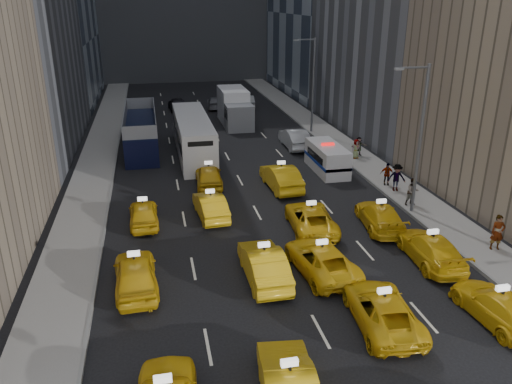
% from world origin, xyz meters
% --- Properties ---
extents(ground, '(160.00, 160.00, 0.00)m').
position_xyz_m(ground, '(0.00, 0.00, 0.00)').
color(ground, black).
rests_on(ground, ground).
extents(sidewalk_west, '(3.00, 90.00, 0.15)m').
position_xyz_m(sidewalk_west, '(-10.50, 25.00, 0.07)').
color(sidewalk_west, gray).
rests_on(sidewalk_west, ground).
extents(sidewalk_east, '(3.00, 90.00, 0.15)m').
position_xyz_m(sidewalk_east, '(10.50, 25.00, 0.07)').
color(sidewalk_east, gray).
rests_on(sidewalk_east, ground).
extents(curb_west, '(0.15, 90.00, 0.18)m').
position_xyz_m(curb_west, '(-9.05, 25.00, 0.09)').
color(curb_west, slate).
rests_on(curb_west, ground).
extents(curb_east, '(0.15, 90.00, 0.18)m').
position_xyz_m(curb_east, '(9.05, 25.00, 0.09)').
color(curb_east, slate).
rests_on(curb_east, ground).
extents(streetlight_near, '(2.15, 0.22, 9.00)m').
position_xyz_m(streetlight_near, '(9.18, 12.00, 4.92)').
color(streetlight_near, '#595B60').
rests_on(streetlight_near, ground).
extents(streetlight_far, '(2.15, 0.22, 9.00)m').
position_xyz_m(streetlight_far, '(9.18, 32.00, 4.92)').
color(streetlight_far, '#595B60').
rests_on(streetlight_far, ground).
extents(taxi_6, '(2.69, 5.08, 1.36)m').
position_xyz_m(taxi_6, '(2.56, 1.94, 0.68)').
color(taxi_6, gold).
rests_on(taxi_6, ground).
extents(taxi_7, '(2.15, 4.77, 1.36)m').
position_xyz_m(taxi_7, '(7.27, 1.14, 0.68)').
color(taxi_7, gold).
rests_on(taxi_7, ground).
extents(taxi_8, '(2.13, 4.77, 1.59)m').
position_xyz_m(taxi_8, '(-7.18, 6.68, 0.80)').
color(taxi_8, gold).
rests_on(taxi_8, ground).
extents(taxi_9, '(1.72, 4.85, 1.59)m').
position_xyz_m(taxi_9, '(-1.33, 6.33, 0.80)').
color(taxi_9, gold).
rests_on(taxi_9, ground).
extents(taxi_10, '(2.84, 5.26, 1.40)m').
position_xyz_m(taxi_10, '(1.50, 6.39, 0.70)').
color(taxi_10, gold).
rests_on(taxi_10, ground).
extents(taxi_11, '(2.35, 5.10, 1.44)m').
position_xyz_m(taxi_11, '(7.17, 6.22, 0.72)').
color(taxi_11, gold).
rests_on(taxi_11, ground).
extents(taxi_12, '(1.74, 4.10, 1.38)m').
position_xyz_m(taxi_12, '(-6.82, 13.73, 0.69)').
color(taxi_12, gold).
rests_on(taxi_12, ground).
extents(taxi_13, '(1.87, 4.49, 1.44)m').
position_xyz_m(taxi_13, '(-2.87, 13.99, 0.72)').
color(taxi_13, gold).
rests_on(taxi_13, ground).
extents(taxi_14, '(2.74, 5.25, 1.41)m').
position_xyz_m(taxi_14, '(2.49, 11.07, 0.70)').
color(taxi_14, gold).
rests_on(taxi_14, ground).
extents(taxi_15, '(2.62, 5.08, 1.41)m').
position_xyz_m(taxi_15, '(6.45, 10.49, 0.70)').
color(taxi_15, gold).
rests_on(taxi_15, ground).
extents(taxi_16, '(2.02, 4.52, 1.51)m').
position_xyz_m(taxi_16, '(-2.33, 19.26, 0.75)').
color(taxi_16, gold).
rests_on(taxi_16, ground).
extents(taxi_17, '(2.04, 5.15, 1.67)m').
position_xyz_m(taxi_17, '(2.50, 17.77, 0.83)').
color(taxi_17, gold).
rests_on(taxi_17, ground).
extents(nypd_van, '(2.47, 5.31, 2.21)m').
position_xyz_m(nypd_van, '(6.86, 20.65, 1.00)').
color(nypd_van, silver).
rests_on(nypd_van, ground).
extents(double_decker, '(2.70, 11.57, 3.36)m').
position_xyz_m(double_decker, '(-6.91, 29.78, 1.67)').
color(double_decker, black).
rests_on(double_decker, ground).
extents(city_bus, '(4.11, 12.72, 3.23)m').
position_xyz_m(city_bus, '(-2.67, 27.11, 1.60)').
color(city_bus, silver).
rests_on(city_bus, ground).
extents(box_truck, '(3.18, 7.94, 3.56)m').
position_xyz_m(box_truck, '(2.56, 37.07, 1.76)').
color(box_truck, white).
rests_on(box_truck, ground).
extents(misc_car_0, '(1.80, 5.09, 1.68)m').
position_xyz_m(misc_car_0, '(6.26, 27.39, 0.84)').
color(misc_car_0, '#AFB2B7').
rests_on(misc_car_0, ground).
extents(misc_car_1, '(2.80, 5.85, 1.61)m').
position_xyz_m(misc_car_1, '(-7.19, 41.96, 0.81)').
color(misc_car_1, black).
rests_on(misc_car_1, ground).
extents(misc_car_2, '(2.45, 4.83, 1.34)m').
position_xyz_m(misc_car_2, '(1.65, 45.47, 0.67)').
color(misc_car_2, gray).
rests_on(misc_car_2, ground).
extents(misc_car_3, '(2.12, 4.63, 1.54)m').
position_xyz_m(misc_car_3, '(-2.89, 45.14, 0.77)').
color(misc_car_3, black).
rests_on(misc_car_3, ground).
extents(misc_car_4, '(1.93, 4.52, 1.45)m').
position_xyz_m(misc_car_4, '(5.45, 45.32, 0.72)').
color(misc_car_4, '#979B9E').
rests_on(misc_car_4, ground).
extents(pedestrian_0, '(0.79, 0.61, 1.91)m').
position_xyz_m(pedestrian_0, '(11.07, 6.48, 1.11)').
color(pedestrian_0, gray).
rests_on(pedestrian_0, sidewalk_east).
extents(pedestrian_1, '(0.90, 0.56, 1.77)m').
position_xyz_m(pedestrian_1, '(9.74, 12.85, 1.03)').
color(pedestrian_1, gray).
rests_on(pedestrian_1, sidewalk_east).
extents(pedestrian_2, '(1.29, 0.74, 1.88)m').
position_xyz_m(pedestrian_2, '(9.90, 15.37, 1.09)').
color(pedestrian_2, gray).
rests_on(pedestrian_2, sidewalk_east).
extents(pedestrian_3, '(1.00, 0.67, 1.57)m').
position_xyz_m(pedestrian_3, '(9.80, 16.58, 0.94)').
color(pedestrian_3, gray).
rests_on(pedestrian_3, sidewalk_east).
extents(pedestrian_4, '(0.85, 0.60, 1.57)m').
position_xyz_m(pedestrian_4, '(10.11, 22.85, 0.94)').
color(pedestrian_4, gray).
rests_on(pedestrian_4, sidewalk_east).
extents(pedestrian_5, '(1.47, 0.50, 1.56)m').
position_xyz_m(pedestrian_5, '(10.63, 23.51, 0.93)').
color(pedestrian_5, gray).
rests_on(pedestrian_5, sidewalk_east).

